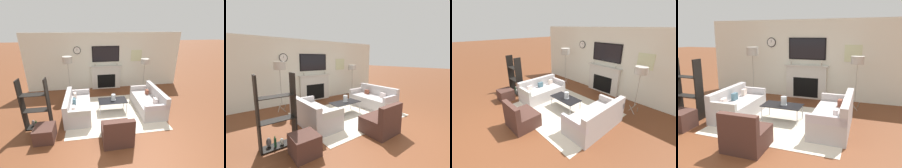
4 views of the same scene
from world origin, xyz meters
TOP-DOWN VIEW (x-y plane):
  - ground_plane at (0.00, 0.00)m, footprint 60.00×60.00m
  - fireplace_wall at (0.00, 4.40)m, footprint 7.50×0.28m
  - area_rug at (0.00, 2.00)m, footprint 3.23×2.64m
  - couch_left at (-1.31, 2.00)m, footprint 0.85×1.71m
  - couch_right at (1.31, 2.00)m, footprint 0.84×1.78m
  - armchair at (-0.17, 0.49)m, footprint 0.81×0.77m
  - coffee_table at (-0.03, 2.09)m, footprint 1.03×0.55m
  - hurricane_candle at (-0.00, 2.11)m, footprint 0.17×0.17m
  - floor_lamp_left at (-1.70, 3.64)m, footprint 0.40×0.40m
  - floor_lamp_right at (1.70, 3.64)m, footprint 0.38×0.38m
  - shelf_unit at (-2.45, 1.45)m, footprint 0.77×0.28m
  - ottoman at (-2.11, 0.83)m, footprint 0.52×0.52m

SIDE VIEW (x-z plane):
  - ground_plane at x=0.00m, z-range 0.00..0.00m
  - area_rug at x=0.00m, z-range 0.00..0.01m
  - ottoman at x=-2.11m, z-range 0.00..0.43m
  - armchair at x=-0.17m, z-range -0.14..0.67m
  - couch_left at x=-1.31m, z-range -0.10..0.66m
  - couch_right at x=1.31m, z-range -0.12..0.70m
  - coffee_table at x=-0.03m, z-range 0.18..0.60m
  - hurricane_candle at x=0.00m, z-range 0.41..0.63m
  - shelf_unit at x=-2.45m, z-range -0.10..1.49m
  - fireplace_wall at x=0.00m, z-range -0.11..2.59m
  - floor_lamp_right at x=1.70m, z-range 0.65..2.24m
  - floor_lamp_left at x=-1.70m, z-range 0.73..2.52m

